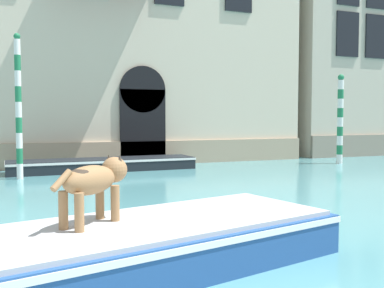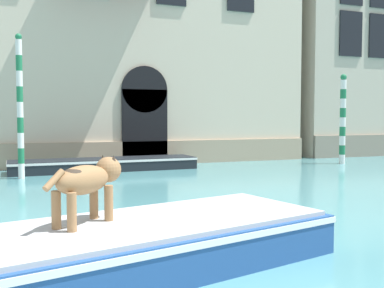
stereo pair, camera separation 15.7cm
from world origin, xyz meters
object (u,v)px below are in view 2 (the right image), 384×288
object	(u,v)px
dog_on_deck	(88,180)
boat_moored_near_palazzo	(105,164)
boat_foreground	(75,254)
mooring_pole_0	(20,106)
mooring_pole_2	(343,119)

from	to	relation	value
dog_on_deck	boat_moored_near_palazzo	bearing A→B (deg)	40.15
boat_foreground	dog_on_deck	world-z (taller)	dog_on_deck
boat_foreground	dog_on_deck	bearing A→B (deg)	43.72
boat_moored_near_palazzo	mooring_pole_0	distance (m)	3.75
dog_on_deck	boat_moored_near_palazzo	xyz separation A→B (m)	(2.02, 10.68, -0.91)
dog_on_deck	boat_moored_near_palazzo	size ratio (longest dim) A/B	0.15
boat_moored_near_palazzo	mooring_pole_0	size ratio (longest dim) A/B	1.48
boat_moored_near_palazzo	mooring_pole_0	world-z (taller)	mooring_pole_0
mooring_pole_2	mooring_pole_0	bearing A→B (deg)	-179.11
boat_foreground	boat_moored_near_palazzo	bearing A→B (deg)	65.17
mooring_pole_0	dog_on_deck	bearing A→B (deg)	-84.88
boat_moored_near_palazzo	mooring_pole_2	bearing A→B (deg)	-7.84
dog_on_deck	boat_moored_near_palazzo	world-z (taller)	dog_on_deck
dog_on_deck	mooring_pole_0	distance (m)	9.50
mooring_pole_0	mooring_pole_2	size ratio (longest dim) A/B	1.22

